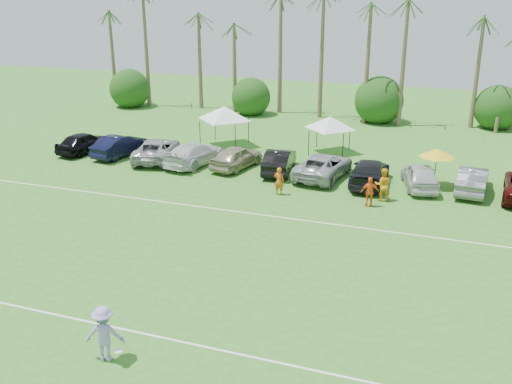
% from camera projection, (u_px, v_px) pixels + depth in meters
% --- Properties ---
extents(ground, '(120.00, 120.00, 0.00)m').
position_uv_depth(ground, '(36.00, 349.00, 19.34)').
color(ground, '#347122').
rests_on(ground, ground).
extents(field_lines, '(80.00, 12.10, 0.01)m').
position_uv_depth(field_lines, '(152.00, 252.00, 26.44)').
color(field_lines, white).
rests_on(field_lines, ground).
extents(palm_tree_0, '(2.40, 2.40, 8.90)m').
position_uv_depth(palm_tree_0, '(101.00, 30.00, 57.42)').
color(palm_tree_0, brown).
rests_on(palm_tree_0, ground).
extents(palm_tree_1, '(2.40, 2.40, 9.90)m').
position_uv_depth(palm_tree_1, '(144.00, 22.00, 55.56)').
color(palm_tree_1, brown).
rests_on(palm_tree_1, ground).
extents(palm_tree_2, '(2.40, 2.40, 10.90)m').
position_uv_depth(palm_tree_2, '(190.00, 14.00, 53.71)').
color(palm_tree_2, brown).
rests_on(palm_tree_2, ground).
extents(palm_tree_3, '(2.40, 2.40, 11.90)m').
position_uv_depth(palm_tree_3, '(230.00, 5.00, 52.17)').
color(palm_tree_3, brown).
rests_on(palm_tree_3, ground).
extents(palm_tree_4, '(2.40, 2.40, 8.90)m').
position_uv_depth(palm_tree_4, '(271.00, 35.00, 51.79)').
color(palm_tree_4, brown).
rests_on(palm_tree_4, ground).
extents(palm_tree_5, '(2.40, 2.40, 9.90)m').
position_uv_depth(palm_tree_5, '(314.00, 26.00, 50.25)').
color(palm_tree_5, brown).
rests_on(palm_tree_5, ground).
extents(palm_tree_6, '(2.40, 2.40, 10.90)m').
position_uv_depth(palm_tree_6, '(360.00, 17.00, 48.71)').
color(palm_tree_6, brown).
rests_on(palm_tree_6, ground).
extents(palm_tree_7, '(2.40, 2.40, 11.90)m').
position_uv_depth(palm_tree_7, '(409.00, 7.00, 47.17)').
color(palm_tree_7, brown).
rests_on(palm_tree_7, ground).
extents(palm_tree_8, '(2.40, 2.40, 8.90)m').
position_uv_depth(palm_tree_8, '(469.00, 41.00, 46.48)').
color(palm_tree_8, brown).
rests_on(palm_tree_8, ground).
extents(bush_tree_0, '(4.00, 4.00, 4.00)m').
position_uv_depth(bush_tree_0, '(136.00, 87.00, 59.29)').
color(bush_tree_0, brown).
rests_on(bush_tree_0, ground).
extents(bush_tree_1, '(4.00, 4.00, 4.00)m').
position_uv_depth(bush_tree_1, '(254.00, 94.00, 55.23)').
color(bush_tree_1, brown).
rests_on(bush_tree_1, ground).
extents(bush_tree_2, '(4.00, 4.00, 4.00)m').
position_uv_depth(bush_tree_2, '(379.00, 102.00, 51.48)').
color(bush_tree_2, brown).
rests_on(bush_tree_2, ground).
extents(bush_tree_3, '(4.00, 4.00, 4.00)m').
position_uv_depth(bush_tree_3, '(498.00, 110.00, 48.35)').
color(bush_tree_3, brown).
rests_on(bush_tree_3, ground).
extents(sideline_player_a, '(0.63, 0.43, 1.68)m').
position_uv_depth(sideline_player_a, '(279.00, 181.00, 33.47)').
color(sideline_player_a, '#D35A17').
rests_on(sideline_player_a, ground).
extents(sideline_player_b, '(1.09, 0.94, 1.92)m').
position_uv_depth(sideline_player_b, '(383.00, 185.00, 32.51)').
color(sideline_player_b, '#F8A21B').
rests_on(sideline_player_b, ground).
extents(sideline_player_c, '(1.08, 0.70, 1.71)m').
position_uv_depth(sideline_player_c, '(370.00, 192.00, 31.65)').
color(sideline_player_c, orange).
rests_on(sideline_player_c, ground).
extents(canopy_tent_left, '(4.42, 4.42, 3.58)m').
position_uv_depth(canopy_tent_left, '(224.00, 106.00, 43.23)').
color(canopy_tent_left, black).
rests_on(canopy_tent_left, ground).
extents(canopy_tent_right, '(3.91, 3.91, 3.16)m').
position_uv_depth(canopy_tent_right, '(331.00, 117.00, 41.47)').
color(canopy_tent_right, black).
rests_on(canopy_tent_right, ground).
extents(market_umbrella, '(2.15, 2.15, 2.40)m').
position_uv_depth(market_umbrella, '(437.00, 153.00, 34.38)').
color(market_umbrella, black).
rests_on(market_umbrella, ground).
extents(frisbee_player, '(1.44, 1.07, 1.97)m').
position_uv_depth(frisbee_player, '(104.00, 334.00, 18.45)').
color(frisbee_player, '#9B8DC9').
rests_on(frisbee_player, ground).
extents(parked_car_0, '(2.52, 4.78, 1.55)m').
position_uv_depth(parked_car_0, '(84.00, 142.00, 42.11)').
color(parked_car_0, black).
rests_on(parked_car_0, ground).
extents(parked_car_1, '(2.35, 4.90, 1.55)m').
position_uv_depth(parked_car_1, '(120.00, 146.00, 41.25)').
color(parked_car_1, black).
rests_on(parked_car_1, ground).
extents(parked_car_2, '(3.98, 6.06, 1.55)m').
position_uv_depth(parked_car_2, '(157.00, 149.00, 40.28)').
color(parked_car_2, '#9E9EA0').
rests_on(parked_car_2, ground).
extents(parked_car_3, '(3.06, 5.63, 1.55)m').
position_uv_depth(parked_car_3, '(195.00, 154.00, 39.23)').
color(parked_car_3, silver).
rests_on(parked_car_3, ground).
extents(parked_car_4, '(2.73, 4.83, 1.55)m').
position_uv_depth(parked_car_4, '(236.00, 157.00, 38.48)').
color(parked_car_4, tan).
rests_on(parked_car_4, ground).
extents(parked_car_5, '(2.24, 4.88, 1.55)m').
position_uv_depth(parked_car_5, '(279.00, 161.00, 37.63)').
color(parked_car_5, black).
rests_on(parked_car_5, ground).
extents(parked_car_6, '(3.25, 5.85, 1.55)m').
position_uv_depth(parked_car_6, '(323.00, 166.00, 36.54)').
color(parked_car_6, '#A1A4A6').
rests_on(parked_car_6, ground).
extents(parked_car_7, '(2.42, 5.44, 1.55)m').
position_uv_depth(parked_car_7, '(370.00, 172.00, 35.31)').
color(parked_car_7, black).
rests_on(parked_car_7, ground).
extents(parked_car_8, '(2.84, 4.85, 1.55)m').
position_uv_depth(parked_car_8, '(420.00, 176.00, 34.63)').
color(parked_car_8, silver).
rests_on(parked_car_8, ground).
extents(parked_car_9, '(2.01, 4.82, 1.55)m').
position_uv_depth(parked_car_9, '(473.00, 180.00, 33.94)').
color(parked_car_9, slate).
rests_on(parked_car_9, ground).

